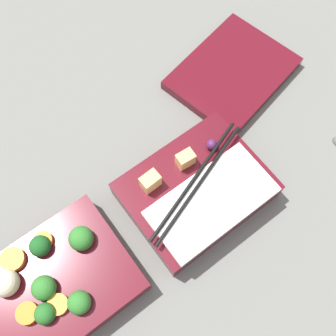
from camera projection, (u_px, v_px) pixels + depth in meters
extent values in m
plane|color=slate|center=(131.00, 236.00, 0.57)|extent=(3.00, 3.00, 0.00)
cube|color=#510F19|center=(56.00, 283.00, 0.53)|extent=(0.20, 0.15, 0.04)
sphere|color=#236023|center=(45.00, 314.00, 0.49)|extent=(0.03, 0.03, 0.03)
sphere|color=#2D7028|center=(46.00, 291.00, 0.49)|extent=(0.03, 0.03, 0.03)
sphere|color=#19511E|center=(40.00, 246.00, 0.52)|extent=(0.03, 0.03, 0.03)
sphere|color=#2D7028|center=(79.00, 303.00, 0.49)|extent=(0.03, 0.03, 0.03)
sphere|color=#2D7028|center=(81.00, 239.00, 0.52)|extent=(0.03, 0.03, 0.03)
cylinder|color=orange|center=(13.00, 259.00, 0.51)|extent=(0.04, 0.04, 0.01)
cylinder|color=orange|center=(43.00, 240.00, 0.52)|extent=(0.03, 0.03, 0.01)
cylinder|color=orange|center=(27.00, 313.00, 0.49)|extent=(0.04, 0.04, 0.01)
cylinder|color=orange|center=(58.00, 305.00, 0.49)|extent=(0.04, 0.04, 0.01)
sphere|color=beige|center=(6.00, 283.00, 0.50)|extent=(0.04, 0.04, 0.04)
cube|color=#510F19|center=(196.00, 190.00, 0.58)|extent=(0.20, 0.15, 0.04)
cube|color=white|center=(212.00, 202.00, 0.54)|extent=(0.18, 0.09, 0.01)
cube|color=#EAB266|center=(150.00, 181.00, 0.55)|extent=(0.03, 0.02, 0.03)
cube|color=#EAB266|center=(185.00, 159.00, 0.56)|extent=(0.03, 0.02, 0.03)
sphere|color=#4C1E4C|center=(212.00, 145.00, 0.57)|extent=(0.02, 0.02, 0.02)
cylinder|color=black|center=(200.00, 183.00, 0.54)|extent=(0.20, 0.07, 0.01)
cylinder|color=black|center=(195.00, 181.00, 0.54)|extent=(0.20, 0.07, 0.01)
cube|color=#510F19|center=(232.00, 73.00, 0.67)|extent=(0.22, 0.19, 0.02)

